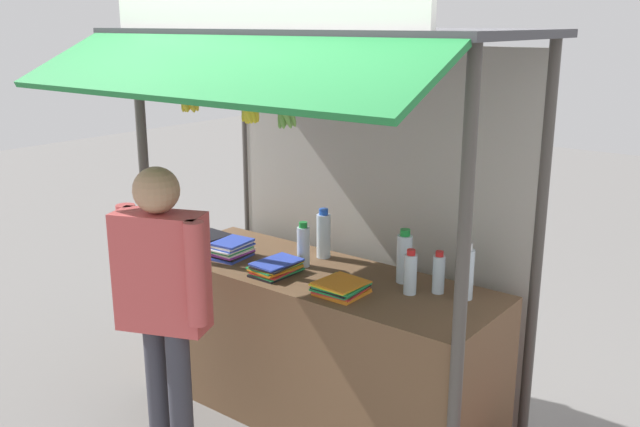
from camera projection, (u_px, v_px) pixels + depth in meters
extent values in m
plane|color=slate|center=(320.00, 414.00, 4.17)|extent=(20.00, 20.00, 0.00)
cube|color=brown|center=(320.00, 346.00, 4.05)|extent=(2.09, 0.72, 0.90)
cylinder|color=#4C4742|center=(148.00, 222.00, 4.22)|extent=(0.06, 0.06, 2.19)
cylinder|color=#4C4742|center=(460.00, 304.00, 2.99)|extent=(0.06, 0.06, 2.19)
cylinder|color=#4C4742|center=(248.00, 194.00, 4.89)|extent=(0.06, 0.06, 2.19)
cylinder|color=#4C4742|center=(538.00, 252.00, 3.66)|extent=(0.06, 0.06, 2.19)
cube|color=#B7B2A8|center=(372.00, 223.00, 4.28)|extent=(2.05, 0.04, 2.14)
cube|color=#3F3F44|center=(318.00, 32.00, 3.57)|extent=(2.29, 1.08, 0.04)
cube|color=#1E7A38|center=(205.00, 67.00, 3.00)|extent=(2.25, 0.51, 0.26)
cylinder|color=#59544C|center=(260.00, 55.00, 3.26)|extent=(1.98, 0.02, 0.02)
cylinder|color=silver|center=(410.00, 274.00, 3.61)|extent=(0.07, 0.07, 0.21)
cylinder|color=red|center=(411.00, 252.00, 3.58)|extent=(0.04, 0.04, 0.03)
cylinder|color=silver|center=(439.00, 275.00, 3.63)|extent=(0.06, 0.06, 0.20)
cylinder|color=red|center=(440.00, 254.00, 3.60)|extent=(0.04, 0.04, 0.03)
cylinder|color=silver|center=(466.00, 274.00, 3.54)|extent=(0.08, 0.08, 0.26)
cylinder|color=white|center=(467.00, 246.00, 3.50)|extent=(0.05, 0.05, 0.04)
cylinder|color=silver|center=(404.00, 259.00, 3.77)|extent=(0.08, 0.08, 0.26)
cylinder|color=#198C33|center=(405.00, 232.00, 3.73)|extent=(0.05, 0.05, 0.04)
cylinder|color=silver|center=(303.00, 247.00, 4.02)|extent=(0.07, 0.07, 0.23)
cylinder|color=#198C33|center=(303.00, 225.00, 3.98)|extent=(0.05, 0.05, 0.03)
cylinder|color=silver|center=(324.00, 236.00, 4.17)|extent=(0.08, 0.08, 0.27)
cylinder|color=blue|center=(324.00, 212.00, 4.13)|extent=(0.05, 0.05, 0.04)
cube|color=blue|center=(232.00, 256.00, 4.19)|extent=(0.20, 0.24, 0.01)
cube|color=black|center=(233.00, 254.00, 4.20)|extent=(0.20, 0.24, 0.01)
cube|color=purple|center=(232.00, 252.00, 4.19)|extent=(0.18, 0.23, 0.01)
cube|color=white|center=(232.00, 250.00, 4.19)|extent=(0.17, 0.23, 0.01)
cube|color=green|center=(231.00, 249.00, 4.19)|extent=(0.19, 0.24, 0.01)
cube|color=white|center=(230.00, 248.00, 4.18)|extent=(0.19, 0.23, 0.01)
cube|color=blue|center=(232.00, 246.00, 4.19)|extent=(0.18, 0.23, 0.01)
cube|color=white|center=(231.00, 244.00, 4.19)|extent=(0.19, 0.24, 0.01)
cube|color=blue|center=(232.00, 242.00, 4.18)|extent=(0.20, 0.24, 0.01)
cube|color=black|center=(275.00, 273.00, 3.92)|extent=(0.18, 0.27, 0.01)
cube|color=green|center=(277.00, 271.00, 3.92)|extent=(0.20, 0.28, 0.01)
cube|color=red|center=(277.00, 270.00, 3.92)|extent=(0.20, 0.28, 0.01)
cube|color=yellow|center=(275.00, 268.00, 3.92)|extent=(0.21, 0.29, 0.01)
cube|color=orange|center=(275.00, 267.00, 3.91)|extent=(0.20, 0.28, 0.01)
cube|color=green|center=(274.00, 266.00, 3.92)|extent=(0.20, 0.28, 0.01)
cube|color=yellow|center=(276.00, 265.00, 3.91)|extent=(0.19, 0.27, 0.01)
cube|color=black|center=(277.00, 264.00, 3.90)|extent=(0.20, 0.28, 0.01)
cube|color=blue|center=(277.00, 262.00, 3.91)|extent=(0.20, 0.28, 0.01)
cube|color=red|center=(203.00, 245.00, 4.41)|extent=(0.22, 0.29, 0.01)
cube|color=green|center=(205.00, 244.00, 4.42)|extent=(0.24, 0.31, 0.01)
cube|color=blue|center=(206.00, 243.00, 4.41)|extent=(0.25, 0.31, 0.01)
cube|color=orange|center=(204.00, 242.00, 4.40)|extent=(0.24, 0.31, 0.01)
cube|color=white|center=(206.00, 240.00, 4.41)|extent=(0.24, 0.31, 0.01)
cube|color=orange|center=(204.00, 239.00, 4.40)|extent=(0.24, 0.31, 0.01)
cube|color=black|center=(204.00, 237.00, 4.40)|extent=(0.24, 0.31, 0.01)
cube|color=orange|center=(342.00, 293.00, 3.64)|extent=(0.23, 0.23, 0.01)
cube|color=orange|center=(342.00, 292.00, 3.63)|extent=(0.23, 0.24, 0.01)
cube|color=red|center=(341.00, 290.00, 3.63)|extent=(0.25, 0.26, 0.01)
cube|color=green|center=(339.00, 288.00, 3.64)|extent=(0.23, 0.24, 0.01)
cube|color=black|center=(341.00, 287.00, 3.63)|extent=(0.23, 0.24, 0.01)
cube|color=green|center=(342.00, 285.00, 3.63)|extent=(0.23, 0.24, 0.01)
cube|color=yellow|center=(339.00, 284.00, 3.62)|extent=(0.23, 0.24, 0.01)
cube|color=orange|center=(341.00, 282.00, 3.61)|extent=(0.25, 0.25, 0.01)
cylinder|color=#332D23|center=(188.00, 67.00, 3.57)|extent=(0.01, 0.01, 0.11)
cylinder|color=olive|center=(189.00, 82.00, 3.59)|extent=(0.04, 0.04, 0.04)
ellipsoid|color=yellow|center=(193.00, 98.00, 3.60)|extent=(0.04, 0.09, 0.15)
ellipsoid|color=yellow|center=(195.00, 98.00, 3.62)|extent=(0.08, 0.07, 0.16)
ellipsoid|color=yellow|center=(192.00, 97.00, 3.64)|extent=(0.09, 0.05, 0.16)
ellipsoid|color=yellow|center=(189.00, 98.00, 3.63)|extent=(0.06, 0.07, 0.16)
ellipsoid|color=yellow|center=(185.00, 98.00, 3.62)|extent=(0.05, 0.08, 0.16)
ellipsoid|color=yellow|center=(184.00, 98.00, 3.60)|extent=(0.09, 0.05, 0.16)
ellipsoid|color=yellow|center=(189.00, 99.00, 3.60)|extent=(0.07, 0.07, 0.16)
cylinder|color=#332D23|center=(250.00, 73.00, 3.32)|extent=(0.01, 0.01, 0.13)
cylinder|color=olive|center=(250.00, 91.00, 3.34)|extent=(0.04, 0.04, 0.04)
ellipsoid|color=yellow|center=(254.00, 108.00, 3.35)|extent=(0.04, 0.08, 0.15)
ellipsoid|color=yellow|center=(255.00, 108.00, 3.37)|extent=(0.06, 0.07, 0.16)
ellipsoid|color=yellow|center=(255.00, 107.00, 3.38)|extent=(0.09, 0.05, 0.16)
ellipsoid|color=yellow|center=(251.00, 107.00, 3.39)|extent=(0.08, 0.07, 0.16)
ellipsoid|color=yellow|center=(247.00, 107.00, 3.39)|extent=(0.05, 0.09, 0.15)
ellipsoid|color=yellow|center=(247.00, 108.00, 3.37)|extent=(0.05, 0.07, 0.16)
ellipsoid|color=yellow|center=(247.00, 109.00, 3.36)|extent=(0.07, 0.05, 0.16)
ellipsoid|color=yellow|center=(248.00, 109.00, 3.35)|extent=(0.08, 0.04, 0.15)
ellipsoid|color=yellow|center=(251.00, 109.00, 3.35)|extent=(0.07, 0.07, 0.16)
cylinder|color=#332D23|center=(285.00, 74.00, 3.19)|extent=(0.01, 0.01, 0.13)
cylinder|color=olive|center=(285.00, 93.00, 3.21)|extent=(0.04, 0.04, 0.04)
ellipsoid|color=#6FA746|center=(291.00, 111.00, 3.21)|extent=(0.03, 0.09, 0.16)
ellipsoid|color=#6FA746|center=(292.00, 111.00, 3.24)|extent=(0.07, 0.07, 0.17)
ellipsoid|color=#6FA746|center=(287.00, 111.00, 3.25)|extent=(0.07, 0.04, 0.17)
ellipsoid|color=#6FA746|center=(283.00, 111.00, 3.25)|extent=(0.05, 0.08, 0.17)
ellipsoid|color=#6FA746|center=(281.00, 111.00, 3.24)|extent=(0.05, 0.07, 0.17)
ellipsoid|color=#6FA746|center=(281.00, 112.00, 3.22)|extent=(0.08, 0.05, 0.17)
ellipsoid|color=#6FA746|center=(285.00, 112.00, 3.21)|extent=(0.08, 0.06, 0.17)
cylinder|color=#383842|center=(158.00, 389.00, 3.70)|extent=(0.12, 0.12, 0.76)
cylinder|color=#383842|center=(181.00, 400.00, 3.60)|extent=(0.12, 0.12, 0.76)
cube|color=#CC4C4C|center=(161.00, 272.00, 3.47)|extent=(0.49, 0.35, 0.60)
cylinder|color=#CC4C4C|center=(129.00, 253.00, 3.61)|extent=(0.10, 0.10, 0.51)
cylinder|color=#CC4C4C|center=(196.00, 274.00, 3.31)|extent=(0.10, 0.10, 0.51)
sphere|color=tan|center=(156.00, 190.00, 3.36)|extent=(0.23, 0.23, 0.23)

